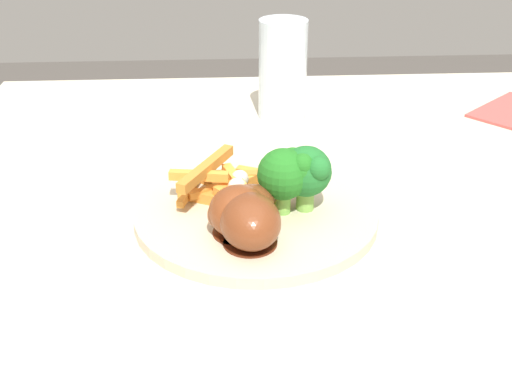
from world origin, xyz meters
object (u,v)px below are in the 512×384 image
Objects in this scene: dining_table at (319,277)px; chicken_drumstick_near at (249,220)px; chicken_drumstick_extra at (239,210)px; broccoli_floret_middle at (287,172)px; dinner_plate at (256,214)px; carrot_fries_pile at (227,184)px; chicken_drumstick_far at (246,206)px; broccoli_floret_front at (306,172)px; water_glass at (283,70)px.

dining_table is 0.21m from chicken_drumstick_near.
broccoli_floret_middle is at bearing -143.95° from chicken_drumstick_extra.
broccoli_floret_middle reaches higher than dining_table.
chicken_drumstick_extra is (0.02, 0.04, 0.03)m from dinner_plate.
carrot_fries_pile is 1.08× the size of chicken_drumstick_far.
dinner_plate is at bearing -4.78° from broccoli_floret_front.
chicken_drumstick_near is at bearing 79.84° from water_glass.
broccoli_floret_front reaches higher than dining_table.
chicken_drumstick_far is at bearing 69.23° from dinner_plate.
chicken_drumstick_far is at bearing 41.10° from dining_table.
chicken_drumstick_near is at bearing 81.21° from dinner_plate.
broccoli_floret_middle is (-0.03, 0.01, 0.05)m from dinner_plate.
chicken_drumstick_extra is at bearing 65.93° from dinner_plate.
chicken_drumstick_near is 0.02m from chicken_drumstick_extra.
dinner_plate is 2.15× the size of chicken_drumstick_extra.
water_glass is at bearing -102.32° from chicken_drumstick_extra.
carrot_fries_pile is at bearing -77.98° from chicken_drumstick_near.
broccoli_floret_middle is 0.54× the size of carrot_fries_pile.
dining_table is at bearing -131.14° from broccoli_floret_middle.
broccoli_floret_front is at bearing -156.58° from chicken_drumstick_far.
dinner_plate is 0.06m from broccoli_floret_middle.
broccoli_floret_front is 0.09m from carrot_fries_pile.
carrot_fries_pile is 0.28m from water_glass.
dining_table is 7.18× the size of carrot_fries_pile.
dining_table is at bearing -128.32° from chicken_drumstick_near.
carrot_fries_pile reaches higher than dinner_plate.
chicken_drumstick_extra reaches higher than carrot_fries_pile.
chicken_drumstick_far is at bearing -121.74° from chicken_drumstick_extra.
carrot_fries_pile is 0.07m from chicken_drumstick_extra.
carrot_fries_pile reaches higher than dining_table.
dinner_plate is at bearing -110.77° from chicken_drumstick_far.
water_glass is at bearing -100.16° from chicken_drumstick_near.
water_glass is (0.03, -0.25, 0.18)m from dining_table.
chicken_drumstick_extra is (0.01, 0.01, 0.00)m from chicken_drumstick_far.
carrot_fries_pile is 0.06m from chicken_drumstick_far.
chicken_drumstick_far is 0.33m from water_glass.
dining_table is 13.45× the size of broccoli_floret_front.
water_glass reaches higher than chicken_drumstick_near.
dinner_plate is at bearing -11.59° from broccoli_floret_middle.
chicken_drumstick_near is at bearing 114.00° from chicken_drumstick_extra.
chicken_drumstick_far is at bearing -86.84° from chicken_drumstick_near.
carrot_fries_pile is at bearing -73.03° from chicken_drumstick_far.
chicken_drumstick_near is at bearing 93.16° from chicken_drumstick_far.
carrot_fries_pile is (0.03, -0.03, 0.02)m from dinner_plate.
broccoli_floret_front is 0.09m from chicken_drumstick_near.
dining_table is at bearing -118.70° from broccoli_floret_front.
dining_table is 0.19m from chicken_drumstick_far.
water_glass is (-0.08, -0.27, 0.04)m from carrot_fries_pile.
chicken_drumstick_near is 0.90× the size of water_glass.
broccoli_floret_middle reaches higher than dinner_plate.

